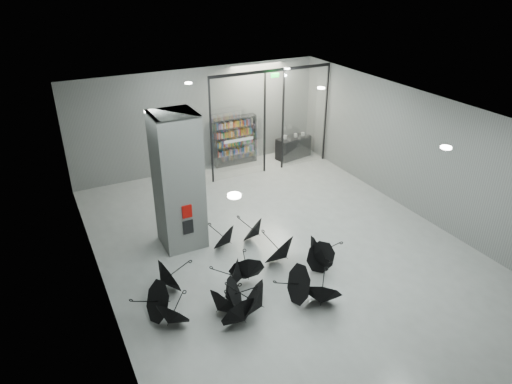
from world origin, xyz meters
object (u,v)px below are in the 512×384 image
bookshelf (235,141)px  shop_counter (293,147)px  umbrella_cluster (250,282)px  column (178,182)px

bookshelf → shop_counter: size_ratio=1.32×
bookshelf → umbrella_cluster: size_ratio=0.37×
bookshelf → column: bearing=-128.6°
column → umbrella_cluster: size_ratio=0.74×
umbrella_cluster → shop_counter: bearing=52.2°
bookshelf → shop_counter: bearing=-11.5°
column → shop_counter: 7.79m
umbrella_cluster → bookshelf: bearing=67.9°
column → bookshelf: 6.23m
column → bookshelf: bearing=50.6°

